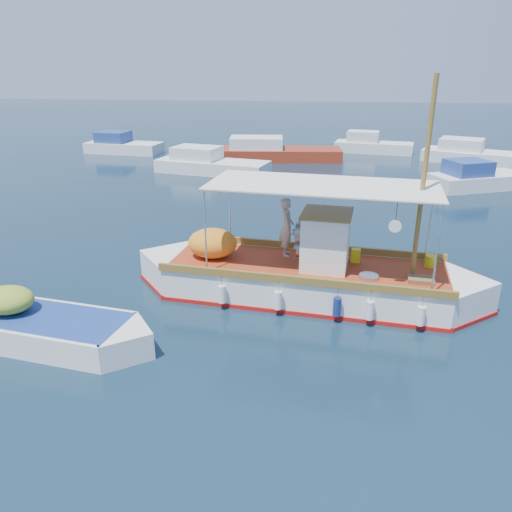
# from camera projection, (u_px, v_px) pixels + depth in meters

# --- Properties ---
(ground) EXTENTS (160.00, 160.00, 0.00)m
(ground) POSITION_uv_depth(u_px,v_px,m) (287.00, 304.00, 14.60)
(ground) COLOR black
(ground) RESTS_ON ground
(fishing_caique) EXTENTS (10.70, 3.86, 6.57)m
(fishing_caique) POSITION_uv_depth(u_px,v_px,m) (304.00, 277.00, 14.94)
(fishing_caique) COLOR white
(fishing_caique) RESTS_ON ground
(dinghy) EXTENTS (6.34, 2.49, 1.56)m
(dinghy) POSITION_uv_depth(u_px,v_px,m) (37.00, 329.00, 12.57)
(dinghy) COLOR white
(dinghy) RESTS_ON ground
(bg_boat_nw) EXTENTS (7.48, 3.91, 1.80)m
(bg_boat_nw) POSITION_uv_depth(u_px,v_px,m) (209.00, 165.00, 31.63)
(bg_boat_nw) COLOR silver
(bg_boat_nw) RESTS_ON ground
(bg_boat_n) EXTENTS (9.52, 3.64, 1.80)m
(bg_boat_n) POSITION_uv_depth(u_px,v_px,m) (272.00, 153.00, 35.93)
(bg_boat_n) COLOR maroon
(bg_boat_n) RESTS_ON ground
(bg_boat_ne) EXTENTS (5.73, 4.09, 1.80)m
(bg_boat_ne) POSITION_uv_depth(u_px,v_px,m) (475.00, 180.00, 27.71)
(bg_boat_ne) COLOR silver
(bg_boat_ne) RESTS_ON ground
(bg_boat_e) EXTENTS (7.51, 5.00, 1.80)m
(bg_boat_e) POSITION_uv_depth(u_px,v_px,m) (473.00, 155.00, 34.88)
(bg_boat_e) COLOR silver
(bg_boat_e) RESTS_ON ground
(bg_boat_far_w) EXTENTS (5.98, 2.95, 1.80)m
(bg_boat_far_w) POSITION_uv_depth(u_px,v_px,m) (122.00, 146.00, 38.60)
(bg_boat_far_w) COLOR silver
(bg_boat_far_w) RESTS_ON ground
(bg_boat_far_n) EXTENTS (6.12, 3.02, 1.80)m
(bg_boat_far_n) POSITION_uv_depth(u_px,v_px,m) (371.00, 146.00, 38.74)
(bg_boat_far_n) COLOR silver
(bg_boat_far_n) RESTS_ON ground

